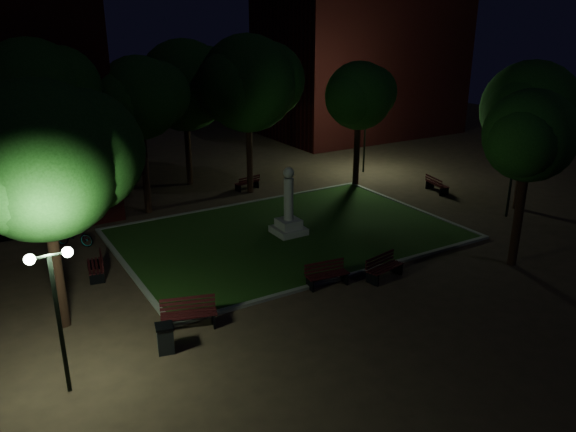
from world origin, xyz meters
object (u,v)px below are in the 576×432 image
at_px(bench_near_right, 384,268).
at_px(trash_bin, 165,338).
at_px(bench_right_side, 436,185).
at_px(bench_left_side, 97,266).
at_px(monument, 289,216).
at_px(bicycle, 74,236).
at_px(bench_west_near, 189,314).
at_px(bench_far_side, 248,183).
at_px(bench_near_left, 327,275).

distance_m(bench_near_right, trash_bin, 9.08).
bearing_deg(bench_right_side, bench_left_side, 105.96).
distance_m(monument, bicycle, 9.69).
bearing_deg(bench_left_side, bench_right_side, 103.22).
height_order(bench_near_right, bench_right_side, bench_near_right).
bearing_deg(bench_west_near, bench_far_side, 72.81).
xyz_separation_m(bench_near_left, bench_far_side, (3.13, 12.71, -0.04)).
distance_m(bench_far_side, bicycle, 11.19).
xyz_separation_m(bench_west_near, bench_right_side, (17.99, 6.78, -0.04)).
bearing_deg(bench_near_left, monument, 81.41).
height_order(trash_bin, bicycle, bicycle).
relative_size(bench_near_left, bench_left_side, 1.02).
distance_m(bench_west_near, bicycle, 9.38).
xyz_separation_m(bench_left_side, bicycle, (-0.12, 3.73, 0.06)).
distance_m(monument, trash_bin, 10.45).
xyz_separation_m(bench_near_left, bench_left_side, (-7.32, 5.31, -0.01)).
xyz_separation_m(bench_west_near, bicycle, (-1.80, 9.21, 0.01)).
bearing_deg(bench_right_side, monument, 109.45).
height_order(bench_near_left, bench_west_near, bench_west_near).
bearing_deg(bench_west_near, monument, 54.30).
distance_m(bench_west_near, trash_bin, 1.53).
bearing_deg(bench_west_near, bench_right_side, 37.72).
bearing_deg(bench_right_side, bench_far_side, 68.68).
bearing_deg(bench_far_side, bicycle, 9.12).
relative_size(bench_right_side, trash_bin, 1.91).
distance_m(bench_left_side, bicycle, 3.73).
bearing_deg(bench_near_right, bench_right_side, 24.34).
bearing_deg(trash_bin, bench_near_right, 3.39).
bearing_deg(bench_far_side, bench_near_right, 76.26).
relative_size(bench_near_left, bench_right_side, 0.98).
bearing_deg(monument, bench_right_side, 7.25).
height_order(bench_far_side, trash_bin, trash_bin).
height_order(monument, trash_bin, monument).
relative_size(bench_far_side, bicycle, 0.87).
bearing_deg(bench_far_side, trash_bin, 44.40).
bearing_deg(bench_near_right, bench_far_side, 74.91).
xyz_separation_m(bench_west_near, bench_far_side, (8.77, 12.88, -0.08)).
height_order(bench_far_side, bicycle, bicycle).
distance_m(bench_left_side, trash_bin, 6.51).
height_order(bench_right_side, bench_far_side, bench_right_side).
bearing_deg(bench_far_side, bench_near_left, 66.12).
bearing_deg(bicycle, bench_far_side, -28.34).
distance_m(bench_far_side, trash_bin, 17.07).
relative_size(bench_near_left, bench_far_side, 1.08).
distance_m(trash_bin, bicycle, 10.24).
bearing_deg(trash_bin, bicycle, 93.59).
distance_m(bench_near_right, bench_left_side, 11.28).
bearing_deg(bicycle, trash_bin, -133.90).
distance_m(monument, bench_near_right, 5.94).
bearing_deg(monument, bench_far_side, 77.36).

